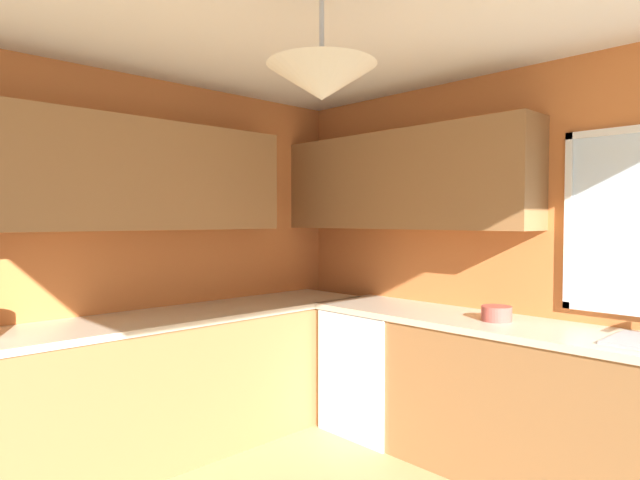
{
  "coord_description": "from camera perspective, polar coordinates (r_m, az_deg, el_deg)",
  "views": [
    {
      "loc": [
        1.53,
        -1.48,
        1.52
      ],
      "look_at": [
        -0.78,
        0.73,
        1.39
      ],
      "focal_mm": 29.81,
      "sensor_mm": 36.0,
      "label": 1
    }
  ],
  "objects": [
    {
      "name": "room_shell",
      "position": [
        3.1,
        -2.27,
        7.33
      ],
      "size": [
        3.92,
        3.7,
        2.54
      ],
      "color": "#D17238",
      "rests_on": "ground_plane"
    },
    {
      "name": "counter_run_left",
      "position": [
        3.61,
        -18.26,
        -15.01
      ],
      "size": [
        0.65,
        3.31,
        0.91
      ],
      "color": "olive",
      "rests_on": "ground_plane"
    },
    {
      "name": "counter_run_back",
      "position": [
        3.41,
        21.93,
        -16.11
      ],
      "size": [
        3.01,
        0.65,
        0.91
      ],
      "color": "olive",
      "rests_on": "ground_plane"
    },
    {
      "name": "dishwasher",
      "position": [
        3.98,
        6.12,
        -13.66
      ],
      "size": [
        0.6,
        0.6,
        0.86
      ],
      "primitive_type": "cube",
      "color": "white",
      "rests_on": "ground_plane"
    },
    {
      "name": "bowl",
      "position": [
        3.39,
        18.42,
        -7.49
      ],
      "size": [
        0.18,
        0.18,
        0.09
      ],
      "primitive_type": "cylinder",
      "color": "#B74C42",
      "rests_on": "counter_run_back"
    }
  ]
}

